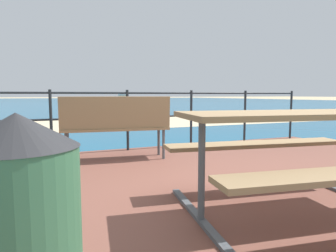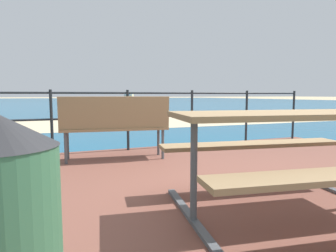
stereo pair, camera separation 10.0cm
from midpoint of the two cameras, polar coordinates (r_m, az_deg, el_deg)
The scene contains 9 objects.
ground_plane at distance 3.16m, azimuth 14.47°, elevation -12.32°, with size 240.00×240.00×0.00m, color tan.
patio_paving at distance 3.15m, azimuth 14.49°, elevation -11.80°, with size 6.40×5.20×0.06m, color brown.
sea_water at distance 42.43m, azimuth -20.39°, elevation 4.31°, with size 90.00×90.00×0.01m, color #145B84.
beach_strip at distance 10.64m, azimuth -12.79°, elevation 0.59°, with size 54.00×4.70×0.01m, color beige.
picnic_table at distance 2.47m, azimuth 21.94°, elevation -2.13°, with size 1.94×1.62×0.79m.
park_bench at distance 4.22m, azimuth -10.53°, elevation 0.67°, with size 1.53×0.60×0.90m.
railing_fence at distance 5.16m, azimuth -1.95°, elevation 2.72°, with size 5.94×0.04×1.00m.
trash_bin at distance 1.26m, azimuth -28.27°, elevation -17.66°, with size 0.42×0.42×0.86m.
boat_mid at distance 48.21m, azimuth -9.04°, elevation 5.29°, with size 3.91×4.87×1.36m.
Camera 1 is at (-1.88, -2.36, 0.98)m, focal length 31.97 mm.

